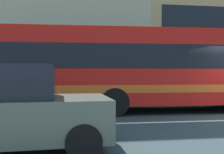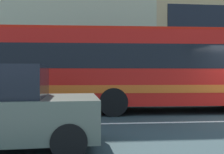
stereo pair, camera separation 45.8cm
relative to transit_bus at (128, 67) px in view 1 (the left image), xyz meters
name	(u,v)px [view 1 (the left image)]	position (x,y,z in m)	size (l,w,h in m)	color
hedge_row_far	(188,92)	(4.24, 3.78, -1.31)	(21.74, 1.10, 0.88)	#215128
transit_bus	(128,67)	(0.00, 0.00, 0.00)	(11.18, 2.91, 3.18)	red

